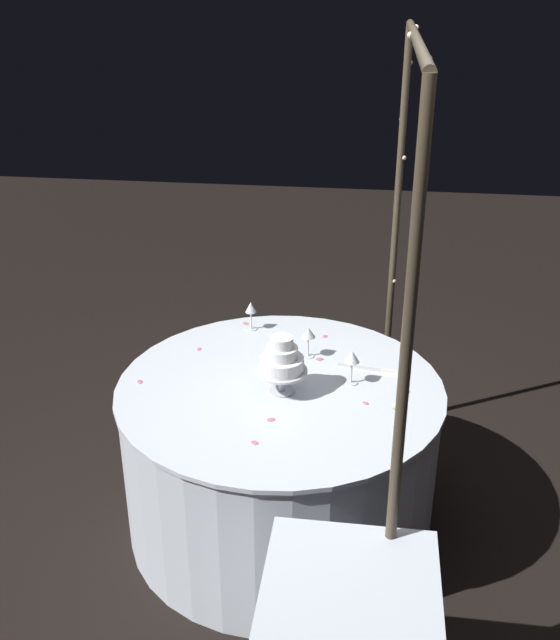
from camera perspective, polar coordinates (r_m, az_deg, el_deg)
The scene contains 19 objects.
ground_plane at distance 3.66m, azimuth 0.00°, elevation -15.36°, with size 12.00×12.00×0.00m, color black.
decorative_arch at distance 2.91m, azimuth 9.43°, elevation 5.40°, with size 1.85×0.06×2.20m.
main_table at distance 3.42m, azimuth 0.00°, elevation -10.58°, with size 1.44×1.44×0.75m.
tiered_cake at distance 3.09m, azimuth 0.15°, elevation -3.20°, with size 0.22×0.22×0.26m.
wine_glass_0 at distance 3.19m, azimuth 5.65°, elevation -3.00°, with size 0.07×0.07×0.16m.
wine_glass_1 at distance 3.39m, azimuth 2.22°, elevation -1.10°, with size 0.07×0.07×0.15m.
wine_glass_2 at distance 3.66m, azimuth -2.30°, elevation 0.85°, with size 0.06×0.06×0.15m.
cake_knife at distance 3.36m, azimuth 7.32°, elevation -3.83°, with size 0.07×0.29×0.01m.
rose_petal_0 at distance 3.42m, azimuth 3.10°, elevation -3.07°, with size 0.04×0.03×0.00m, color #EA6B84.
rose_petal_1 at distance 3.53m, azimuth -6.35°, elevation -2.26°, with size 0.03×0.02×0.00m, color #EA6B84.
rose_petal_2 at distance 2.85m, azimuth -2.00°, elevation -9.54°, with size 0.03×0.02×0.00m, color #EA6B84.
rose_petal_3 at distance 3.22m, azimuth 9.83°, elevation -5.49°, with size 0.04×0.03×0.00m, color #EA6B84.
rose_petal_4 at distance 3.30m, azimuth -10.90°, elevation -4.75°, with size 0.03×0.02×0.00m, color #EA6B84.
rose_petal_5 at distance 3.39m, azimuth 0.20°, elevation -3.35°, with size 0.02×0.02×0.00m, color #EA6B84.
rose_petal_6 at distance 3.35m, azimuth -0.11°, elevation -3.70°, with size 0.03×0.02×0.00m, color #EA6B84.
rose_petal_7 at distance 3.11m, azimuth 6.69°, elevation -6.46°, with size 0.03×0.02×0.00m, color #EA6B84.
rose_petal_8 at distance 3.76m, azimuth -2.72°, elevation -0.26°, with size 0.03×0.02×0.00m, color #EA6B84.
rose_petal_9 at distance 3.63m, azimuth 3.52°, elevation -1.28°, with size 0.03×0.02×0.00m, color #EA6B84.
rose_petal_10 at distance 2.98m, azimuth -0.71°, elevation -7.78°, with size 0.04×0.02×0.00m, color #EA6B84.
Camera 1 is at (2.73, 0.37, 2.40)m, focal length 40.96 mm.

